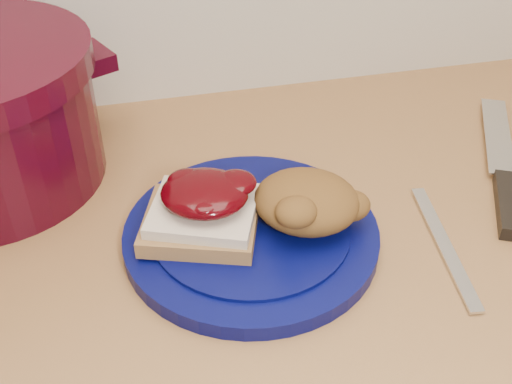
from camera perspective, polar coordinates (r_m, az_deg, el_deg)
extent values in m
cylinder|color=#040842|center=(0.68, -0.44, -3.86)|extent=(0.36, 0.36, 0.02)
cube|color=olive|center=(0.66, -4.93, -2.72)|extent=(0.14, 0.13, 0.02)
cube|color=beige|center=(0.66, -4.70, -1.65)|extent=(0.13, 0.12, 0.01)
ellipsoid|color=#310105|center=(0.65, -4.61, -0.11)|extent=(0.12, 0.11, 0.03)
ellipsoid|color=brown|center=(0.66, 4.52, -0.84)|extent=(0.14, 0.13, 0.05)
cube|color=black|center=(0.77, 21.35, -1.00)|extent=(0.07, 0.11, 0.02)
cube|color=silver|center=(0.89, 20.67, 4.80)|extent=(0.11, 0.18, 0.00)
cube|color=silver|center=(0.71, 16.38, -4.49)|extent=(0.04, 0.19, 0.00)
cube|color=#330511|center=(0.83, -14.36, 11.50)|extent=(0.06, 0.07, 0.02)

